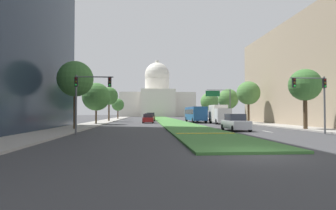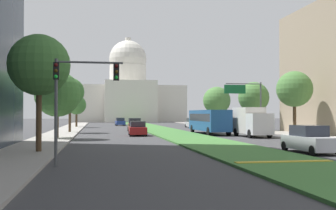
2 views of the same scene
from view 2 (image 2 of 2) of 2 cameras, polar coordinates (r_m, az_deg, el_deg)
ground_plane at (r=68.32m, az=-2.04°, el=-3.31°), size 262.97×262.97×0.00m
grass_median at (r=62.40m, az=-1.31°, el=-3.45°), size 5.58×107.58×0.14m
median_curb_nose at (r=21.24m, az=15.91°, el=-7.60°), size 5.02×0.50×0.04m
lane_dashes_right at (r=44.43m, az=11.89°, el=-4.44°), size 0.16×36.56×0.01m
sidewalk_left at (r=55.94m, az=-14.35°, el=-3.67°), size 4.00×107.58×0.15m
sidewalk_right at (r=60.21m, az=12.50°, el=-3.50°), size 4.00×107.58×0.15m
capitol_building at (r=127.07m, az=-5.59°, el=1.44°), size 33.40×24.13×26.23m
traffic_light_near_left at (r=20.33m, az=-12.99°, el=2.36°), size 3.34×0.35×5.20m
overhead_guide_sign at (r=52.66m, az=11.07°, el=1.10°), size 4.96×0.20×6.50m
street_tree_left_near at (r=27.32m, az=-17.55°, el=5.28°), size 3.91×3.91×7.59m
street_tree_left_mid at (r=41.50m, az=-15.19°, el=1.48°), size 4.49×4.49×6.70m
street_tree_right_mid at (r=47.81m, az=17.23°, el=2.12°), size 4.02×4.02×7.29m
street_tree_left_far at (r=54.51m, az=-13.53°, el=1.75°), size 3.70×3.70×7.18m
street_tree_right_far at (r=59.15m, az=11.87°, el=1.04°), size 4.38×4.38×7.01m
street_tree_left_distant at (r=75.15m, az=-12.66°, el=-0.00°), size 3.46×3.46×5.80m
street_tree_right_distant at (r=77.66m, az=6.82°, el=0.63°), size 5.19×5.19×7.58m
sedan_lead_stopped at (r=27.99m, az=19.19°, el=-4.64°), size 1.98×4.57×1.78m
sedan_midblock at (r=46.78m, az=-4.28°, el=-3.34°), size 2.13×4.70×1.65m
sedan_distant at (r=58.26m, az=-4.70°, el=-2.83°), size 2.03×4.69×1.87m
sedan_far_horizon at (r=72.50m, az=3.46°, el=-2.55°), size 1.89×4.69×1.71m
sedan_very_far at (r=85.33m, az=-6.70°, el=-2.36°), size 2.04×4.19×1.62m
box_truck_delivery at (r=45.21m, az=11.56°, el=-2.26°), size 2.40×6.40×3.20m
city_bus at (r=50.79m, az=5.70°, el=-2.05°), size 2.62×11.00×2.95m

